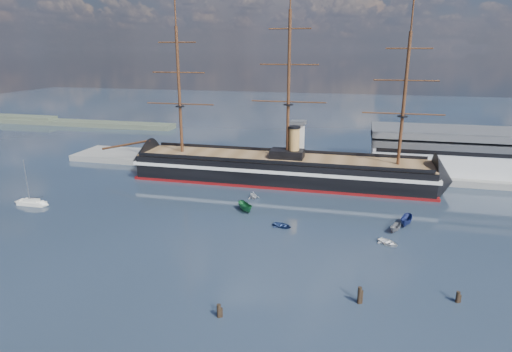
# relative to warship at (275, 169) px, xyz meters

# --- Properties ---
(ground) EXTENTS (600.00, 600.00, 0.00)m
(ground) POSITION_rel_warship_xyz_m (1.92, -20.00, -4.04)
(ground) COLOR #202835
(ground) RESTS_ON ground
(quay) EXTENTS (180.00, 18.00, 2.00)m
(quay) POSITION_rel_warship_xyz_m (11.92, 16.00, -4.04)
(quay) COLOR slate
(quay) RESTS_ON ground
(warehouse) EXTENTS (63.00, 21.00, 11.60)m
(warehouse) POSITION_rel_warship_xyz_m (59.92, 20.00, 3.95)
(warehouse) COLOR #B7BABC
(warehouse) RESTS_ON ground
(quay_tower) EXTENTS (5.00, 5.00, 15.00)m
(quay_tower) POSITION_rel_warship_xyz_m (4.92, 13.00, 5.72)
(quay_tower) COLOR silver
(quay_tower) RESTS_ON ground
(shoreline) EXTENTS (120.00, 10.00, 4.00)m
(shoreline) POSITION_rel_warship_xyz_m (-137.31, 75.00, -2.59)
(shoreline) COLOR #3F4C38
(shoreline) RESTS_ON ground
(warship) EXTENTS (112.89, 16.36, 53.94)m
(warship) POSITION_rel_warship_xyz_m (0.00, 0.00, 0.00)
(warship) COLOR black
(warship) RESTS_ON ground
(sailboat) EXTENTS (7.67, 2.42, 12.19)m
(sailboat) POSITION_rel_warship_xyz_m (-57.82, -35.63, -3.26)
(sailboat) COLOR silver
(sailboat) RESTS_ON ground
(motorboat_a) EXTENTS (7.24, 6.67, 2.89)m
(motorboat_a) POSITION_rel_warship_xyz_m (-2.13, -26.83, -4.04)
(motorboat_a) COLOR #1A6335
(motorboat_a) RESTS_ON ground
(motorboat_b) EXTENTS (1.92, 3.06, 1.33)m
(motorboat_b) POSITION_rel_warship_xyz_m (8.60, -34.37, -4.04)
(motorboat_b) COLOR navy
(motorboat_b) RESTS_ON ground
(motorboat_c) EXTENTS (5.70, 3.73, 2.14)m
(motorboat_c) POSITION_rel_warship_xyz_m (33.71, -30.89, -4.04)
(motorboat_c) COLOR slate
(motorboat_c) RESTS_ON ground
(motorboat_d) EXTENTS (6.08, 5.58, 2.12)m
(motorboat_d) POSITION_rel_warship_xyz_m (-2.56, -16.77, -4.04)
(motorboat_d) COLOR white
(motorboat_d) RESTS_ON ground
(motorboat_e) EXTENTS (2.74, 2.97, 1.35)m
(motorboat_e) POSITION_rel_warship_xyz_m (31.82, -38.01, -4.04)
(motorboat_e) COLOR white
(motorboat_e) RESTS_ON ground
(motorboat_f) EXTENTS (7.51, 4.34, 2.83)m
(motorboat_f) POSITION_rel_warship_xyz_m (36.39, -26.50, -4.04)
(motorboat_f) COLOR navy
(motorboat_f) RESTS_ON ground
(piling_near_mid) EXTENTS (0.64, 0.64, 2.87)m
(piling_near_mid) POSITION_rel_warship_xyz_m (5.39, -70.47, -4.04)
(piling_near_mid) COLOR black
(piling_near_mid) RESTS_ON ground
(piling_near_right) EXTENTS (0.64, 0.64, 3.62)m
(piling_near_right) POSITION_rel_warship_xyz_m (26.12, -61.61, -4.04)
(piling_near_right) COLOR black
(piling_near_right) RESTS_ON ground
(piling_far_right) EXTENTS (0.64, 0.64, 2.61)m
(piling_far_right) POSITION_rel_warship_xyz_m (41.58, -57.58, -4.04)
(piling_far_right) COLOR black
(piling_far_right) RESTS_ON ground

